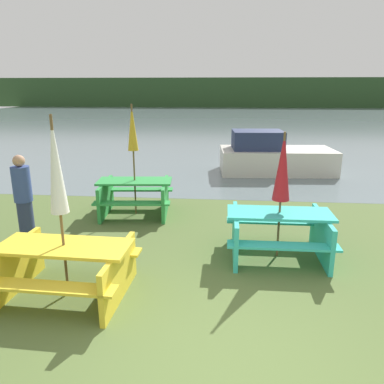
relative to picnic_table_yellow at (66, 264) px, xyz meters
name	(u,v)px	position (x,y,z in m)	size (l,w,h in m)	color
ground_plane	(224,375)	(2.16, -1.33, -0.45)	(60.00, 60.00, 0.00)	#516633
water	(226,119)	(2.16, 29.70, -0.45)	(60.00, 50.00, 0.00)	slate
far_treeline	(227,93)	(2.16, 49.70, 1.55)	(80.00, 1.60, 4.00)	#284723
picnic_table_yellow	(66,264)	(0.00, 0.00, 0.00)	(1.83, 1.45, 0.74)	yellow
picnic_table_teal	(278,230)	(3.04, 1.49, 0.02)	(1.71, 1.39, 0.79)	#33B7A8
picnic_table_green	(135,194)	(0.14, 3.43, 0.02)	(1.73, 1.52, 0.78)	green
umbrella_gold	(132,130)	(0.14, 3.43, 1.45)	(0.23, 0.23, 2.43)	brown
umbrella_white	(56,167)	(0.00, 0.00, 1.35)	(0.23, 0.23, 2.45)	brown
umbrella_crimson	(283,168)	(3.04, 1.49, 1.09)	(0.28, 0.28, 2.10)	brown
boat	(273,157)	(3.71, 8.04, 0.08)	(3.79, 2.02, 1.39)	beige
person	(23,198)	(-1.53, 1.79, 0.36)	(0.32, 0.32, 1.61)	#283351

